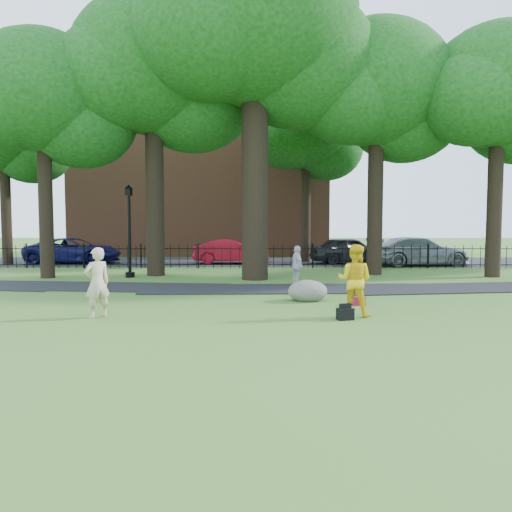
{
  "coord_description": "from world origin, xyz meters",
  "views": [
    {
      "loc": [
        0.13,
        -13.97,
        2.45
      ],
      "look_at": [
        0.06,
        2.0,
        1.34
      ],
      "focal_mm": 35.0,
      "sensor_mm": 36.0,
      "label": 1
    }
  ],
  "objects_px": {
    "big_tree": "(258,34)",
    "man": "(355,280)",
    "boulder": "(308,289)",
    "red_sedan": "(231,251)",
    "woman": "(97,283)",
    "lamppost": "(129,232)"
  },
  "relations": [
    {
      "from": "woman",
      "to": "big_tree",
      "type": "bearing_deg",
      "value": -156.0
    },
    {
      "from": "man",
      "to": "red_sedan",
      "type": "distance_m",
      "value": 16.39
    },
    {
      "from": "lamppost",
      "to": "big_tree",
      "type": "bearing_deg",
      "value": 2.28
    },
    {
      "from": "big_tree",
      "to": "man",
      "type": "relative_size",
      "value": 7.73
    },
    {
      "from": "red_sedan",
      "to": "woman",
      "type": "bearing_deg",
      "value": 170.37
    },
    {
      "from": "boulder",
      "to": "red_sedan",
      "type": "distance_m",
      "value": 13.8
    },
    {
      "from": "boulder",
      "to": "lamppost",
      "type": "xyz_separation_m",
      "value": [
        -7.14,
        6.42,
        1.63
      ]
    },
    {
      "from": "man",
      "to": "lamppost",
      "type": "distance_m",
      "value": 12.06
    },
    {
      "from": "big_tree",
      "to": "boulder",
      "type": "bearing_deg",
      "value": -75.22
    },
    {
      "from": "man",
      "to": "red_sedan",
      "type": "relative_size",
      "value": 0.43
    },
    {
      "from": "boulder",
      "to": "big_tree",
      "type": "bearing_deg",
      "value": 104.78
    },
    {
      "from": "woman",
      "to": "lamppost",
      "type": "xyz_separation_m",
      "value": [
        -1.51,
        9.11,
        1.08
      ]
    },
    {
      "from": "big_tree",
      "to": "woman",
      "type": "height_order",
      "value": "big_tree"
    },
    {
      "from": "boulder",
      "to": "red_sedan",
      "type": "xyz_separation_m",
      "value": [
        -3.08,
        13.44,
        0.36
      ]
    },
    {
      "from": "red_sedan",
      "to": "man",
      "type": "bearing_deg",
      "value": -166.35
    },
    {
      "from": "woman",
      "to": "red_sedan",
      "type": "distance_m",
      "value": 16.34
    },
    {
      "from": "big_tree",
      "to": "woman",
      "type": "xyz_separation_m",
      "value": [
        -4.1,
        -8.49,
        -9.25
      ]
    },
    {
      "from": "man",
      "to": "boulder",
      "type": "relative_size",
      "value": 1.54
    },
    {
      "from": "boulder",
      "to": "woman",
      "type": "bearing_deg",
      "value": -154.43
    },
    {
      "from": "big_tree",
      "to": "lamppost",
      "type": "distance_m",
      "value": 9.92
    },
    {
      "from": "big_tree",
      "to": "red_sedan",
      "type": "distance_m",
      "value": 12.24
    },
    {
      "from": "man",
      "to": "red_sedan",
      "type": "xyz_separation_m",
      "value": [
        -4.05,
        15.88,
        -0.22
      ]
    }
  ]
}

